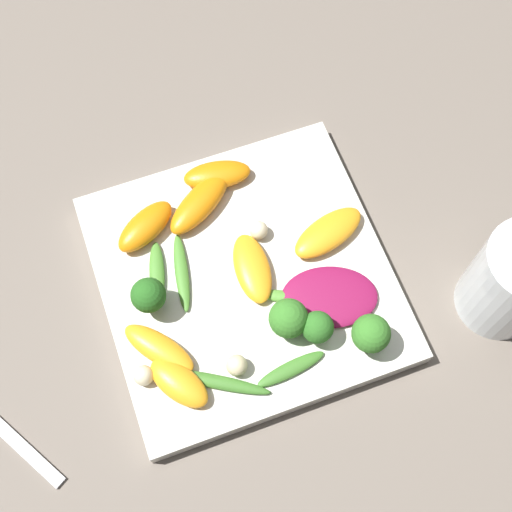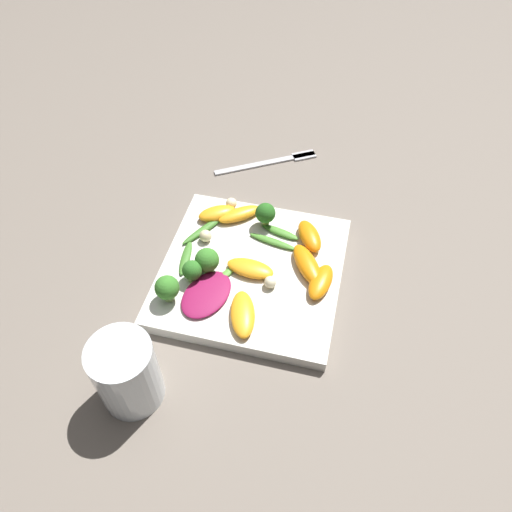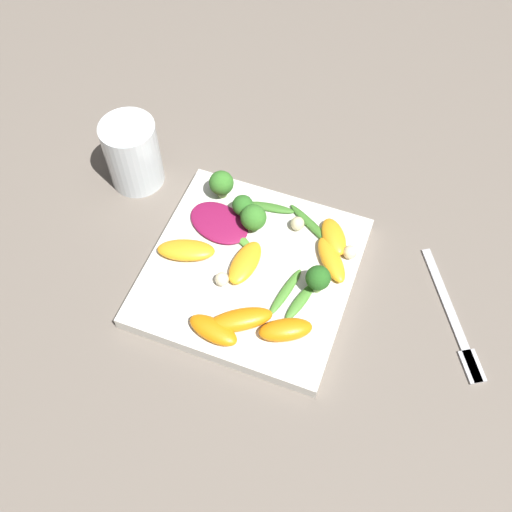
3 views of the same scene
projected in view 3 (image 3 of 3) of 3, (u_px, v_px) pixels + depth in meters
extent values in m
plane|color=#6B6056|center=(251.00, 275.00, 0.78)|extent=(2.40, 2.40, 0.00)
cube|color=silver|center=(251.00, 272.00, 0.77)|extent=(0.26, 0.26, 0.02)
cylinder|color=white|center=(133.00, 154.00, 0.83)|extent=(0.08, 0.08, 0.10)
cube|color=#B2B2B7|center=(451.00, 311.00, 0.75)|extent=(0.11, 0.17, 0.01)
cube|color=#B2B2B7|center=(473.00, 366.00, 0.71)|extent=(0.04, 0.05, 0.01)
ellipsoid|color=maroon|center=(219.00, 223.00, 0.80)|extent=(0.10, 0.08, 0.01)
ellipsoid|color=orange|center=(286.00, 330.00, 0.71)|extent=(0.07, 0.06, 0.02)
ellipsoid|color=orange|center=(240.00, 320.00, 0.71)|extent=(0.08, 0.07, 0.02)
ellipsoid|color=orange|center=(334.00, 237.00, 0.78)|extent=(0.06, 0.07, 0.02)
ellipsoid|color=orange|center=(186.00, 250.00, 0.77)|extent=(0.08, 0.05, 0.02)
ellipsoid|color=orange|center=(331.00, 260.00, 0.76)|extent=(0.06, 0.07, 0.02)
ellipsoid|color=orange|center=(246.00, 262.00, 0.76)|extent=(0.04, 0.07, 0.02)
ellipsoid|color=orange|center=(213.00, 330.00, 0.71)|extent=(0.07, 0.04, 0.02)
cylinder|color=#7A9E51|center=(318.00, 282.00, 0.74)|extent=(0.01, 0.01, 0.02)
sphere|color=#26601E|center=(319.00, 275.00, 0.73)|extent=(0.03, 0.03, 0.03)
cylinder|color=#7A9E51|center=(222.00, 191.00, 0.82)|extent=(0.01, 0.01, 0.02)
sphere|color=#387A28|center=(221.00, 183.00, 0.81)|extent=(0.03, 0.03, 0.03)
cylinder|color=#84AD5B|center=(243.00, 212.00, 0.80)|extent=(0.02, 0.02, 0.01)
sphere|color=#2D6B23|center=(243.00, 205.00, 0.79)|extent=(0.03, 0.03, 0.03)
cylinder|color=#7A9E51|center=(253.00, 225.00, 0.79)|extent=(0.01, 0.01, 0.01)
sphere|color=#387A28|center=(253.00, 217.00, 0.78)|extent=(0.03, 0.03, 0.03)
ellipsoid|color=#47842D|center=(285.00, 292.00, 0.74)|extent=(0.03, 0.08, 0.01)
ellipsoid|color=#3D7528|center=(271.00, 207.00, 0.81)|extent=(0.07, 0.02, 0.01)
ellipsoid|color=#47842D|center=(300.00, 302.00, 0.73)|extent=(0.03, 0.06, 0.01)
ellipsoid|color=#3D7528|center=(314.00, 227.00, 0.79)|extent=(0.09, 0.06, 0.01)
ellipsoid|color=#518E33|center=(236.00, 234.00, 0.79)|extent=(0.08, 0.05, 0.01)
sphere|color=beige|center=(222.00, 279.00, 0.74)|extent=(0.02, 0.02, 0.02)
sphere|color=beige|center=(350.00, 252.00, 0.77)|extent=(0.02, 0.02, 0.02)
sphere|color=beige|center=(297.00, 224.00, 0.79)|extent=(0.02, 0.02, 0.02)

